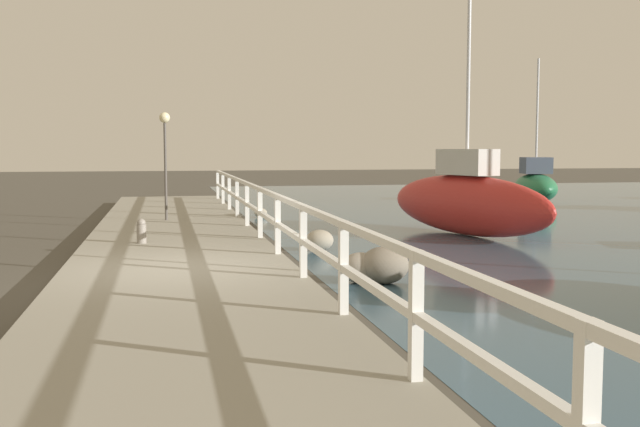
{
  "coord_description": "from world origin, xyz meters",
  "views": [
    {
      "loc": [
        -0.24,
        -11.9,
        2.15
      ],
      "look_at": [
        1.86,
        -1.9,
        1.25
      ],
      "focal_mm": 42.0,
      "sensor_mm": 36.0,
      "label": 1
    }
  ],
  "objects": [
    {
      "name": "sailboat_green",
      "position": [
        14.17,
        15.26,
        0.7
      ],
      "size": [
        2.25,
        3.66,
        5.63
      ],
      "rotation": [
        0.0,
        0.0,
        -0.24
      ],
      "color": "#236B42",
      "rests_on": "water_surface"
    },
    {
      "name": "boulder_upstream",
      "position": [
        3.17,
        -0.63,
        0.3
      ],
      "size": [
        0.79,
        0.71,
        0.59
      ],
      "color": "slate",
      "rests_on": "ground"
    },
    {
      "name": "dock_walkway",
      "position": [
        0.0,
        0.0,
        0.13
      ],
      "size": [
        3.69,
        36.0,
        0.26
      ],
      "color": "gray",
      "rests_on": "ground"
    },
    {
      "name": "dock_lamp",
      "position": [
        -0.18,
        8.09,
        2.41
      ],
      "size": [
        0.28,
        0.28,
        2.82
      ],
      "color": "#514C47",
      "rests_on": "dock_walkway"
    },
    {
      "name": "boulder_far_strip",
      "position": [
        2.81,
        -0.5,
        0.24
      ],
      "size": [
        0.65,
        0.59,
        0.49
      ],
      "color": "gray",
      "rests_on": "ground"
    },
    {
      "name": "boulder_near_dock",
      "position": [
        2.69,
        10.97,
        0.15
      ],
      "size": [
        0.4,
        0.36,
        0.3
      ],
      "color": "gray",
      "rests_on": "ground"
    },
    {
      "name": "railing",
      "position": [
        1.75,
        0.0,
        0.98
      ],
      "size": [
        0.1,
        32.5,
        1.07
      ],
      "color": "white",
      "rests_on": "dock_walkway"
    },
    {
      "name": "mooring_bollard",
      "position": [
        -0.68,
        3.28,
        0.5
      ],
      "size": [
        0.19,
        0.19,
        0.49
      ],
      "color": "gray",
      "rests_on": "dock_walkway"
    },
    {
      "name": "sailboat_red",
      "position": [
        7.06,
        5.33,
        0.85
      ],
      "size": [
        2.54,
        5.96,
        7.93
      ],
      "rotation": [
        0.0,
        0.0,
        0.28
      ],
      "color": "red",
      "rests_on": "water_surface"
    },
    {
      "name": "ground_plane",
      "position": [
        0.0,
        0.0,
        0.0
      ],
      "size": [
        120.0,
        120.0,
        0.0
      ],
      "primitive_type": "plane",
      "color": "#4C473D"
    },
    {
      "name": "boulder_downstream",
      "position": [
        2.94,
        3.29,
        0.22
      ],
      "size": [
        0.59,
        0.53,
        0.44
      ],
      "color": "gray",
      "rests_on": "ground"
    }
  ]
}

